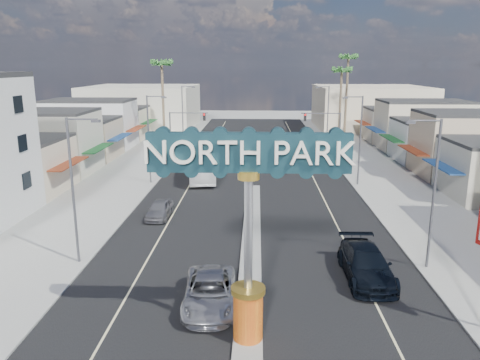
# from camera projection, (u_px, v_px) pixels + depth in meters

# --- Properties ---
(ground) EXTENTS (160.00, 160.00, 0.00)m
(ground) POSITION_uv_depth(u_px,v_px,m) (253.00, 184.00, 47.93)
(ground) COLOR gray
(ground) RESTS_ON ground
(road) EXTENTS (20.00, 120.00, 0.01)m
(road) POSITION_uv_depth(u_px,v_px,m) (253.00, 184.00, 47.93)
(road) COLOR black
(road) RESTS_ON ground
(median_island) EXTENTS (1.30, 30.00, 0.16)m
(median_island) POSITION_uv_depth(u_px,v_px,m) (251.00, 241.00, 32.38)
(median_island) COLOR gray
(median_island) RESTS_ON ground
(sidewalk_left) EXTENTS (8.00, 120.00, 0.12)m
(sidewalk_left) POSITION_uv_depth(u_px,v_px,m) (118.00, 183.00, 48.40)
(sidewalk_left) COLOR gray
(sidewalk_left) RESTS_ON ground
(sidewalk_right) EXTENTS (8.00, 120.00, 0.12)m
(sidewalk_right) POSITION_uv_depth(u_px,v_px,m) (391.00, 185.00, 47.42)
(sidewalk_right) COLOR gray
(sidewalk_right) RESTS_ON ground
(storefront_row_left) EXTENTS (12.00, 42.00, 6.00)m
(storefront_row_left) POSITION_uv_depth(u_px,v_px,m) (70.00, 136.00, 60.67)
(storefront_row_left) COLOR beige
(storefront_row_left) RESTS_ON ground
(storefront_row_right) EXTENTS (12.00, 42.00, 6.00)m
(storefront_row_right) POSITION_uv_depth(u_px,v_px,m) (444.00, 138.00, 58.98)
(storefront_row_right) COLOR #B7B29E
(storefront_row_right) RESTS_ON ground
(backdrop_far_left) EXTENTS (20.00, 20.00, 8.00)m
(backdrop_far_left) POSITION_uv_depth(u_px,v_px,m) (143.00, 107.00, 91.41)
(backdrop_far_left) COLOR #B7B29E
(backdrop_far_left) RESTS_ON ground
(backdrop_far_right) EXTENTS (20.00, 20.00, 8.00)m
(backdrop_far_right) POSITION_uv_depth(u_px,v_px,m) (370.00, 107.00, 89.86)
(backdrop_far_right) COLOR beige
(backdrop_far_right) RESTS_ON ground
(gateway_sign) EXTENTS (8.20, 1.50, 9.15)m
(gateway_sign) POSITION_uv_depth(u_px,v_px,m) (248.00, 214.00, 19.32)
(gateway_sign) COLOR red
(gateway_sign) RESTS_ON median_island
(traffic_signal_left) EXTENTS (5.09, 0.45, 6.00)m
(traffic_signal_left) POSITION_uv_depth(u_px,v_px,m) (184.00, 125.00, 60.81)
(traffic_signal_left) COLOR #47474C
(traffic_signal_left) RESTS_ON ground
(traffic_signal_right) EXTENTS (5.09, 0.45, 6.00)m
(traffic_signal_right) POSITION_uv_depth(u_px,v_px,m) (326.00, 126.00, 60.16)
(traffic_signal_right) COLOR #47474C
(traffic_signal_right) RESTS_ON ground
(streetlight_l_near) EXTENTS (2.03, 0.22, 9.00)m
(streetlight_l_near) POSITION_uv_depth(u_px,v_px,m) (75.00, 184.00, 27.68)
(streetlight_l_near) COLOR #47474C
(streetlight_l_near) RESTS_ON ground
(streetlight_l_mid) EXTENTS (2.03, 0.22, 9.00)m
(streetlight_l_mid) POSITION_uv_depth(u_px,v_px,m) (150.00, 135.00, 47.08)
(streetlight_l_mid) COLOR #47474C
(streetlight_l_mid) RESTS_ON ground
(streetlight_l_far) EXTENTS (2.03, 0.22, 9.00)m
(streetlight_l_far) POSITION_uv_depth(u_px,v_px,m) (184.00, 113.00, 68.43)
(streetlight_l_far) COLOR #47474C
(streetlight_l_far) RESTS_ON ground
(streetlight_r_near) EXTENTS (2.03, 0.22, 9.00)m
(streetlight_r_near) POSITION_uv_depth(u_px,v_px,m) (432.00, 187.00, 26.94)
(streetlight_r_near) COLOR #47474C
(streetlight_r_near) RESTS_ON ground
(streetlight_r_mid) EXTENTS (2.03, 0.22, 9.00)m
(streetlight_r_mid) POSITION_uv_depth(u_px,v_px,m) (359.00, 136.00, 46.35)
(streetlight_r_mid) COLOR #47474C
(streetlight_r_mid) RESTS_ON ground
(streetlight_r_far) EXTENTS (2.03, 0.22, 9.00)m
(streetlight_r_far) POSITION_uv_depth(u_px,v_px,m) (327.00, 114.00, 67.69)
(streetlight_r_far) COLOR #47474C
(streetlight_r_far) RESTS_ON ground
(palm_left_far) EXTENTS (2.60, 2.60, 13.10)m
(palm_left_far) POSITION_uv_depth(u_px,v_px,m) (162.00, 68.00, 65.04)
(palm_left_far) COLOR brown
(palm_left_far) RESTS_ON ground
(palm_right_mid) EXTENTS (2.60, 2.60, 12.10)m
(palm_right_mid) POSITION_uv_depth(u_px,v_px,m) (342.00, 74.00, 70.16)
(palm_right_mid) COLOR brown
(palm_right_mid) RESTS_ON ground
(palm_right_far) EXTENTS (2.60, 2.60, 14.10)m
(palm_right_far) POSITION_uv_depth(u_px,v_px,m) (348.00, 62.00, 75.49)
(palm_right_far) COLOR brown
(palm_right_far) RESTS_ON ground
(suv_left) EXTENTS (2.91, 5.78, 1.57)m
(suv_left) POSITION_uv_depth(u_px,v_px,m) (210.00, 292.00, 23.58)
(suv_left) COLOR #A6A7AB
(suv_left) RESTS_ON ground
(suv_right) EXTENTS (2.56, 6.20, 1.79)m
(suv_right) POSITION_uv_depth(u_px,v_px,m) (366.00, 264.00, 26.60)
(suv_right) COLOR black
(suv_right) RESTS_ON ground
(car_parked_left) EXTENTS (1.87, 4.22, 1.41)m
(car_parked_left) POSITION_uv_depth(u_px,v_px,m) (160.00, 209.00, 37.37)
(car_parked_left) COLOR slate
(car_parked_left) RESTS_ON ground
(city_bus) EXTENTS (3.90, 11.20, 3.05)m
(city_bus) POSITION_uv_depth(u_px,v_px,m) (202.00, 164.00, 50.65)
(city_bus) COLOR white
(city_bus) RESTS_ON ground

